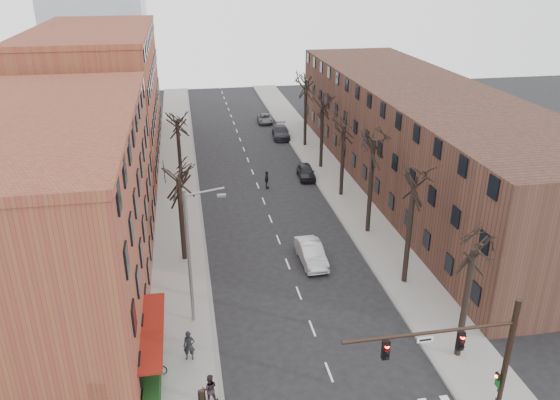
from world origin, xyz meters
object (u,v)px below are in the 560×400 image
silver_sedan (311,253)px  bicycle (152,366)px  pedestrian_a (189,346)px  parked_car_mid (281,132)px  parked_car_near (306,172)px

silver_sedan → bicycle: (-11.39, -10.46, -0.15)m
pedestrian_a → bicycle: pedestrian_a is taller
bicycle → silver_sedan: bearing=-27.6°
silver_sedan → pedestrian_a: pedestrian_a is taller
parked_car_mid → bicycle: (-14.90, -42.43, -0.12)m
pedestrian_a → parked_car_mid: bearing=76.8°
parked_car_mid → pedestrian_a: size_ratio=2.83×
pedestrian_a → bicycle: size_ratio=1.01×
parked_car_mid → parked_car_near: bearing=-85.0°
parked_car_near → parked_car_mid: 14.71m
parked_car_mid → bicycle: parked_car_mid is taller
parked_car_mid → bicycle: bearing=-104.4°
silver_sedan → parked_car_near: 17.62m
silver_sedan → parked_car_mid: silver_sedan is taller
parked_car_near → parked_car_mid: (0.00, 14.71, 0.05)m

